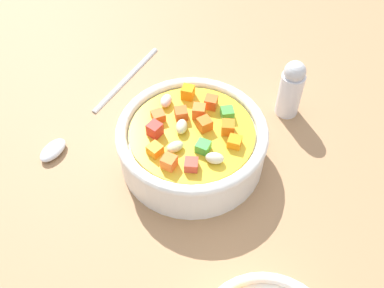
# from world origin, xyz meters

# --- Properties ---
(ground_plane) EXTENTS (1.40, 1.40, 0.02)m
(ground_plane) POSITION_xyz_m (0.00, 0.00, -0.01)
(ground_plane) COLOR #9E754F
(soup_bowl_main) EXTENTS (0.16, 0.16, 0.06)m
(soup_bowl_main) POSITION_xyz_m (0.00, -0.00, 0.03)
(soup_bowl_main) COLOR white
(soup_bowl_main) RESTS_ON ground_plane
(spoon) EXTENTS (0.22, 0.07, 0.01)m
(spoon) POSITION_xyz_m (0.05, -0.13, 0.00)
(spoon) COLOR silver
(spoon) RESTS_ON ground_plane
(pepper_shaker) EXTENTS (0.03, 0.03, 0.08)m
(pepper_shaker) POSITION_xyz_m (-0.13, 0.03, 0.04)
(pepper_shaker) COLOR silver
(pepper_shaker) RESTS_ON ground_plane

